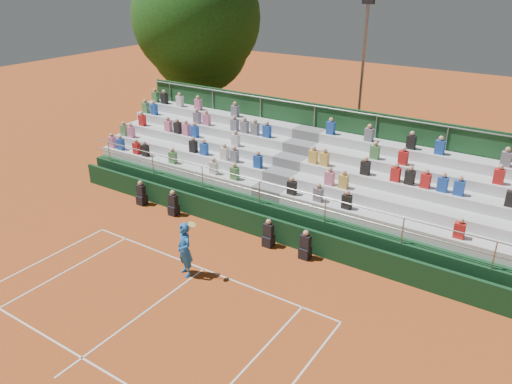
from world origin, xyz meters
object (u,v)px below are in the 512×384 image
Objects in this scene: floodlight_mast at (362,72)px; tree_west at (199,44)px; tennis_player at (185,250)px; tree_east at (196,18)px.

tree_west is at bearing -177.79° from floodlight_mast.
tennis_player is 14.49m from floodlight_mast.
tree_west is (-10.10, 13.49, 4.79)m from tennis_player.
tennis_player is at bearing -53.17° from tree_west.
tree_east is 1.28× the size of floodlight_mast.
floodlight_mast is at bearing 87.66° from tennis_player.
tennis_player is 17.67m from tree_east.
floodlight_mast is (10.52, 0.74, -2.28)m from tree_east.
floodlight_mast is (10.67, 0.41, -0.72)m from tree_west.
tree_west is 10.70m from floodlight_mast.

